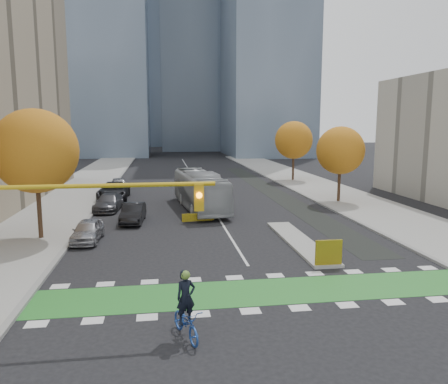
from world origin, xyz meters
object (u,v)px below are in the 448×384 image
object	(u,v)px
parked_car_c	(109,202)
hazard_board	(329,252)
tree_west	(35,151)
tree_east_near	(340,150)
traffic_signal_west	(60,216)
parked_car_a	(88,231)
parked_car_b	(133,213)
parked_car_e	(119,185)
parked_car_d	(114,191)
tree_east_far	(294,140)
cyclist	(186,316)
bus	(200,190)

from	to	relation	value
parked_car_c	hazard_board	bearing A→B (deg)	-46.83
tree_west	tree_east_near	distance (m)	26.01
tree_east_near	traffic_signal_west	xyz separation A→B (m)	(-19.93, -22.51, -0.83)
tree_west	parked_car_a	world-z (taller)	tree_west
parked_car_b	parked_car_e	world-z (taller)	parked_car_e
tree_west	traffic_signal_west	xyz separation A→B (m)	(4.07, -12.51, -1.58)
parked_car_a	parked_car_d	distance (m)	15.59
tree_east_far	parked_car_c	bearing A→B (deg)	-141.76
traffic_signal_west	parked_car_d	world-z (taller)	traffic_signal_west
parked_car_d	hazard_board	bearing A→B (deg)	-59.58
tree_west	tree_east_near	xyz separation A→B (m)	(24.00, 10.00, -0.75)
hazard_board	parked_car_c	distance (m)	21.29
tree_east_near	parked_car_d	size ratio (longest dim) A/B	1.18
tree_west	tree_east_far	world-z (taller)	tree_west
tree_east_far	hazard_board	bearing A→B (deg)	-104.12
tree_east_far	cyclist	world-z (taller)	tree_east_far
hazard_board	parked_car_b	xyz separation A→B (m)	(-10.50, 11.99, -0.09)
parked_car_d	tree_west	bearing A→B (deg)	-101.00
hazard_board	parked_car_d	xyz separation A→B (m)	(-13.00, 22.57, 0.04)
tree_east_near	parked_car_a	size ratio (longest dim) A/B	1.76
traffic_signal_west	parked_car_b	xyz separation A→B (m)	(1.43, 16.70, -3.32)
tree_east_far	cyclist	bearing A→B (deg)	-111.84
hazard_board	cyclist	xyz separation A→B (m)	(-7.62, -6.41, 0.00)
parked_car_a	parked_car_c	size ratio (longest dim) A/B	0.83
parked_car_e	parked_car_c	bearing A→B (deg)	-95.89
hazard_board	parked_car_b	bearing A→B (deg)	131.22
parked_car_a	parked_car_c	world-z (taller)	parked_car_c
tree_west	parked_car_c	xyz separation A→B (m)	(3.16, 9.19, -4.92)
parked_car_c	parked_car_a	bearing A→B (deg)	-84.85
cyclist	bus	distance (m)	23.20
hazard_board	parked_car_b	distance (m)	15.93
traffic_signal_west	parked_car_e	world-z (taller)	traffic_signal_west
tree_west	cyclist	size ratio (longest dim) A/B	3.42
tree_west	traffic_signal_west	world-z (taller)	tree_west
tree_east_far	traffic_signal_west	distance (m)	43.61
tree_east_near	parked_car_a	world-z (taller)	tree_east_near
tree_east_near	parked_car_b	distance (m)	19.83
parked_car_a	traffic_signal_west	bearing A→B (deg)	-82.00
cyclist	parked_car_e	distance (m)	34.63
tree_east_far	traffic_signal_west	bearing A→B (deg)	-117.95
hazard_board	parked_car_a	xyz separation A→B (m)	(-13.00, 6.99, -0.11)
cyclist	bus	bearing A→B (deg)	65.06
tree_east_near	parked_car_c	world-z (taller)	tree_east_near
tree_west	bus	world-z (taller)	tree_west
parked_car_b	bus	bearing A→B (deg)	44.99
traffic_signal_west	parked_car_e	xyz separation A→B (m)	(-1.07, 32.51, -3.29)
hazard_board	cyclist	world-z (taller)	cyclist
traffic_signal_west	cyclist	size ratio (longest dim) A/B	3.55
parked_car_b	traffic_signal_west	bearing A→B (deg)	-90.55
cyclist	parked_car_c	distance (m)	23.97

